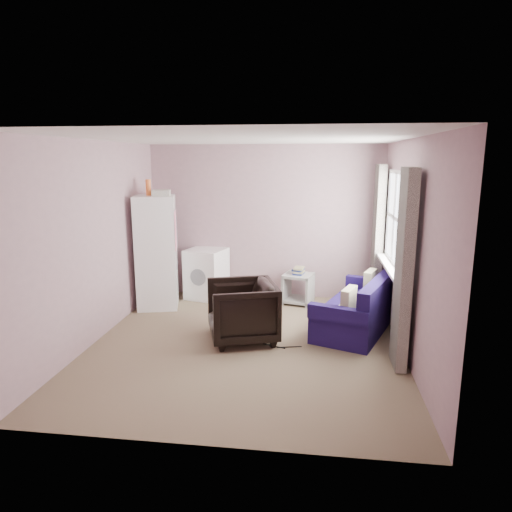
% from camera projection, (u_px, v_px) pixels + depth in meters
% --- Properties ---
extents(room, '(3.84, 4.24, 2.54)m').
position_uv_depth(room, '(247.00, 246.00, 5.46)').
color(room, '#7E6B52').
rests_on(room, ground).
extents(armchair, '(0.98, 1.01, 0.84)m').
position_uv_depth(armchair, '(242.00, 308.00, 5.76)').
color(armchair, black).
rests_on(armchair, ground).
extents(fridge, '(0.73, 0.72, 1.97)m').
position_uv_depth(fridge, '(157.00, 251.00, 6.99)').
color(fridge, white).
rests_on(fridge, ground).
extents(washing_machine, '(0.71, 0.71, 0.82)m').
position_uv_depth(washing_machine, '(207.00, 272.00, 7.55)').
color(washing_machine, white).
rests_on(washing_machine, ground).
extents(side_table, '(0.53, 0.53, 0.59)m').
position_uv_depth(side_table, '(298.00, 286.00, 7.27)').
color(side_table, '#9C9E9A').
rests_on(side_table, ground).
extents(sofa, '(1.30, 1.83, 0.75)m').
position_uv_depth(sofa, '(360.00, 310.00, 6.15)').
color(sofa, '#1E1151').
rests_on(sofa, ground).
extents(window_dressing, '(0.17, 2.62, 2.18)m').
position_uv_depth(window_dressing, '(389.00, 250.00, 5.94)').
color(window_dressing, white).
rests_on(window_dressing, ground).
extents(floor_cables, '(0.49, 0.13, 0.01)m').
position_uv_depth(floor_cables, '(281.00, 346.00, 5.62)').
color(floor_cables, black).
rests_on(floor_cables, ground).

